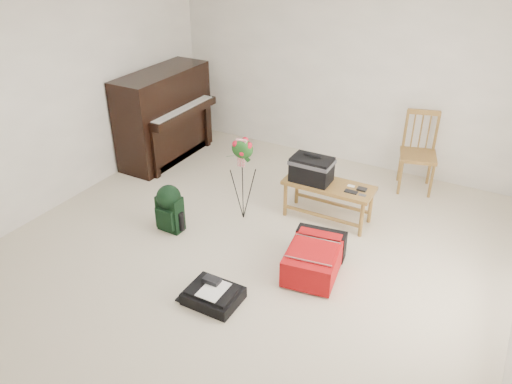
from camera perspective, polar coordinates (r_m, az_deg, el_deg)
The scene contains 11 objects.
floor at distance 5.15m, azimuth -1.59°, elevation -7.70°, with size 5.00×5.50×0.01m, color beige.
ceiling at distance 4.15m, azimuth -2.10°, elevation 20.97°, with size 5.00×5.50×0.01m, color white.
wall_back at distance 6.87m, azimuth 10.33°, elevation 13.27°, with size 5.00×0.04×2.50m, color beige.
wall_left at distance 6.10m, azimuth -22.71°, elevation 9.41°, with size 0.04×5.50×2.50m, color beige.
piano at distance 7.15m, azimuth -10.34°, elevation 8.39°, with size 0.71×1.50×1.25m.
bench at distance 5.61m, azimuth 6.99°, elevation 2.04°, with size 1.02×0.42×0.78m.
dining_chair at distance 6.54m, azimuth 18.14°, elevation 4.25°, with size 0.53×0.53×1.00m.
red_suitcase at distance 4.97m, azimuth 6.90°, elevation -7.21°, with size 0.58×0.79×0.31m.
black_duffel at distance 4.64m, azimuth -4.90°, elevation -11.58°, with size 0.49×0.39×0.20m.
green_backpack at distance 5.53m, azimuth -9.88°, elevation -1.60°, with size 0.28×0.27×0.55m.
flower_stand at distance 5.56m, azimuth -1.52°, elevation 1.40°, with size 0.33×0.33×1.02m.
Camera 1 is at (2.13, -3.52, 3.11)m, focal length 35.00 mm.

